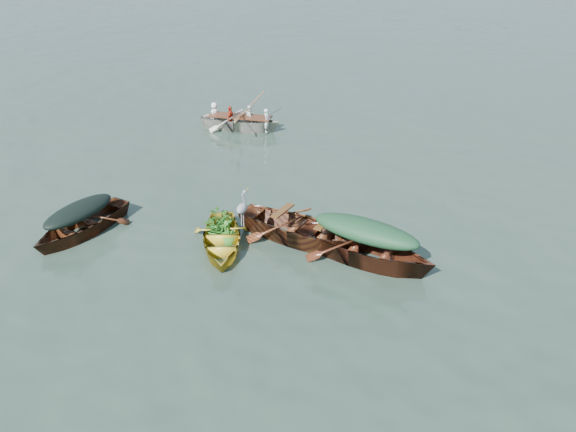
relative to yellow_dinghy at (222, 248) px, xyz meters
name	(u,v)px	position (x,y,z in m)	size (l,w,h in m)	color
ground	(239,285)	(1.18, -1.22, 0.00)	(140.00, 140.00, 0.00)	#2F4237
yellow_dinghy	(222,248)	(0.00, 0.00, 0.00)	(1.44, 3.33, 0.91)	yellow
dark_covered_boat	(83,234)	(-3.68, -0.87, 0.00)	(1.44, 3.88, 0.98)	#492011
green_tarp_boat	(363,261)	(3.41, 0.89, 0.00)	(1.50, 4.83, 1.16)	#4B2211
open_wooden_boat	(303,242)	(1.75, 1.10, 0.00)	(1.56, 5.01, 1.21)	brown
rowed_boat	(241,130)	(-3.80, 7.94, 0.00)	(1.31, 4.38, 1.05)	beige
dark_tarp_cover	(78,210)	(-3.68, -0.87, 0.69)	(0.79, 2.13, 0.40)	black
green_tarp_cover	(366,231)	(3.41, 0.89, 0.84)	(0.83, 2.66, 0.52)	#193E20
thwart_benches	(304,221)	(1.75, 1.10, 0.62)	(0.93, 2.50, 0.04)	#502E12
heron	(242,214)	(0.45, 0.32, 0.91)	(0.28, 0.40, 0.92)	gray
dinghy_weeds	(221,211)	(-0.25, 0.49, 0.75)	(0.70, 0.90, 0.60)	#31651A
rowers	(240,107)	(-3.80, 7.94, 0.90)	(1.18, 3.06, 0.76)	silver
oars	(240,116)	(-3.80, 7.94, 0.55)	(2.60, 0.60, 0.06)	#9E693B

